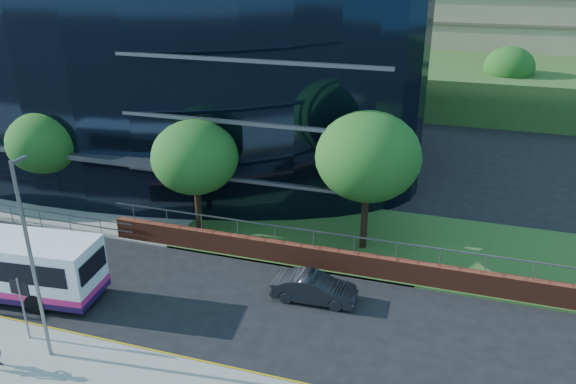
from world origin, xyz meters
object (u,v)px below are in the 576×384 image
(tree_far_c, at_px, (195,157))
(streetlight_east, at_px, (31,258))
(tree_far_b, at_px, (44,142))
(tree_far_d, at_px, (368,157))
(tree_dist_e, at_px, (509,68))
(street_sign, at_px, (21,296))
(parked_car, at_px, (314,288))

(tree_far_c, relative_size, streetlight_east, 0.81)
(tree_far_b, distance_m, tree_far_c, 10.02)
(tree_far_b, xyz_separation_m, tree_far_d, (19.00, 0.50, 0.98))
(tree_far_b, xyz_separation_m, tree_dist_e, (27.00, 30.50, 0.33))
(street_sign, xyz_separation_m, tree_far_d, (11.50, 11.59, 3.04))
(street_sign, bearing_deg, tree_dist_e, 64.88)
(tree_far_c, height_order, tree_far_d, tree_far_d)
(streetlight_east, bearing_deg, street_sign, 158.64)
(tree_far_d, bearing_deg, street_sign, -134.78)
(street_sign, distance_m, tree_far_b, 13.54)
(tree_far_c, distance_m, streetlight_east, 11.22)
(tree_far_c, relative_size, parked_car, 1.70)
(parked_car, bearing_deg, tree_dist_e, -16.83)
(street_sign, bearing_deg, parked_car, 31.20)
(tree_far_d, bearing_deg, tree_far_c, -173.66)
(tree_dist_e, distance_m, parked_car, 36.77)
(street_sign, height_order, tree_far_b, tree_far_b)
(streetlight_east, distance_m, parked_car, 11.72)
(tree_far_c, bearing_deg, street_sign, -103.29)
(tree_far_b, distance_m, tree_far_d, 19.03)
(street_sign, xyz_separation_m, tree_far_c, (2.50, 10.59, 2.39))
(tree_far_c, relative_size, tree_far_d, 0.87)
(tree_dist_e, xyz_separation_m, streetlight_east, (-18.00, -42.17, -0.10))
(tree_far_b, xyz_separation_m, tree_far_c, (10.00, -0.50, 0.33))
(street_sign, relative_size, parked_car, 0.73)
(streetlight_east, bearing_deg, tree_far_d, 50.60)
(street_sign, distance_m, tree_dist_e, 45.99)
(tree_far_d, xyz_separation_m, parked_car, (-1.24, -5.38, -4.56))
(tree_far_b, bearing_deg, streetlight_east, -52.37)
(tree_far_d, distance_m, parked_car, 7.16)
(streetlight_east, height_order, parked_car, streetlight_east)
(streetlight_east, bearing_deg, tree_far_c, 84.89)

